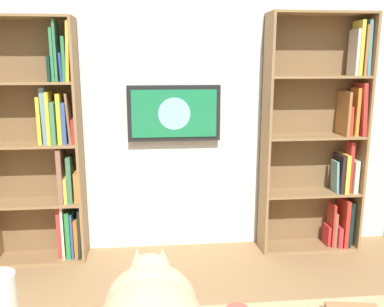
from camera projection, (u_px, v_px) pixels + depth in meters
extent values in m
cube|color=silver|center=(176.00, 100.00, 3.61)|extent=(4.52, 0.06, 2.70)
cube|color=#937047|center=(361.00, 136.00, 3.65)|extent=(0.02, 0.28, 2.08)
cube|color=#937047|center=(266.00, 137.00, 3.56)|extent=(0.02, 0.28, 2.08)
cube|color=brown|center=(308.00, 134.00, 3.74)|extent=(0.89, 0.01, 2.08)
cube|color=#937047|center=(307.00, 246.00, 3.83)|extent=(0.84, 0.27, 0.02)
cube|color=#937047|center=(310.00, 193.00, 3.72)|extent=(0.84, 0.27, 0.02)
cube|color=#937047|center=(314.00, 137.00, 3.61)|extent=(0.84, 0.27, 0.02)
cube|color=#937047|center=(318.00, 77.00, 3.49)|extent=(0.84, 0.27, 0.02)
cube|color=#937047|center=(322.00, 13.00, 3.38)|extent=(0.84, 0.27, 0.02)
cube|color=black|center=(349.00, 222.00, 3.82)|extent=(0.03, 0.13, 0.41)
cube|color=#14292E|center=(346.00, 224.00, 3.82)|extent=(0.02, 0.23, 0.38)
cube|color=red|center=(343.00, 222.00, 3.79)|extent=(0.04, 0.21, 0.44)
cube|color=#C03039|center=(336.00, 234.00, 3.82)|extent=(0.04, 0.21, 0.19)
cube|color=#956747|center=(333.00, 228.00, 3.81)|extent=(0.02, 0.16, 0.32)
cube|color=#AC342A|center=(331.00, 224.00, 3.79)|extent=(0.02, 0.15, 0.40)
cube|color=red|center=(327.00, 235.00, 3.81)|extent=(0.03, 0.14, 0.19)
cube|color=beige|center=(355.00, 176.00, 3.71)|extent=(0.02, 0.12, 0.29)
cube|color=silver|center=(351.00, 175.00, 3.71)|extent=(0.03, 0.20, 0.29)
cube|color=#AE302B|center=(349.00, 166.00, 3.68)|extent=(0.04, 0.12, 0.46)
cube|color=gold|center=(342.00, 172.00, 3.71)|extent=(0.04, 0.24, 0.34)
cube|color=black|center=(338.00, 173.00, 3.70)|extent=(0.03, 0.22, 0.34)
cube|color=#68A3A9|center=(335.00, 176.00, 3.69)|extent=(0.04, 0.13, 0.29)
cube|color=#B0332A|center=(360.00, 109.00, 3.58)|extent=(0.06, 0.20, 0.46)
cube|color=orange|center=(355.00, 112.00, 3.59)|extent=(0.03, 0.15, 0.41)
cube|color=gold|center=(349.00, 125.00, 3.62)|extent=(0.02, 0.12, 0.18)
cube|color=red|center=(346.00, 120.00, 3.61)|extent=(0.03, 0.21, 0.26)
cube|color=#A06B3A|center=(343.00, 113.00, 3.59)|extent=(0.02, 0.24, 0.38)
cube|color=#5A939F|center=(366.00, 48.00, 3.47)|extent=(0.04, 0.15, 0.46)
cube|color=#A26C3D|center=(362.00, 51.00, 3.47)|extent=(0.02, 0.18, 0.41)
cube|color=gold|center=(357.00, 48.00, 3.47)|extent=(0.03, 0.17, 0.45)
cube|color=beige|center=(354.00, 53.00, 3.47)|extent=(0.03, 0.16, 0.38)
cube|color=#937047|center=(79.00, 144.00, 3.41)|extent=(0.02, 0.28, 2.02)
cube|color=brown|center=(37.00, 142.00, 3.51)|extent=(0.77, 0.01, 2.02)
cube|color=#937047|center=(43.00, 257.00, 3.59)|extent=(0.72, 0.27, 0.02)
cube|color=#937047|center=(38.00, 203.00, 3.49)|extent=(0.72, 0.27, 0.02)
cube|color=#937047|center=(33.00, 145.00, 3.38)|extent=(0.72, 0.27, 0.02)
cube|color=#937047|center=(28.00, 83.00, 3.27)|extent=(0.72, 0.27, 0.02)
cube|color=#937047|center=(22.00, 17.00, 3.16)|extent=(0.72, 0.27, 0.02)
cube|color=black|center=(81.00, 231.00, 3.59)|extent=(0.04, 0.21, 0.43)
cube|color=orange|center=(77.00, 237.00, 3.59)|extent=(0.04, 0.15, 0.33)
cube|color=#2D5592|center=(73.00, 234.00, 3.58)|extent=(0.02, 0.19, 0.39)
cube|color=#2C8642|center=(69.00, 234.00, 3.56)|extent=(0.04, 0.14, 0.41)
cube|color=beige|center=(64.00, 231.00, 3.56)|extent=(0.02, 0.16, 0.47)
cube|color=#C03531|center=(61.00, 231.00, 3.57)|extent=(0.04, 0.14, 0.46)
cube|color=orange|center=(77.00, 187.00, 3.47)|extent=(0.04, 0.13, 0.25)
cube|color=#3C714E|center=(70.00, 179.00, 3.45)|extent=(0.04, 0.16, 0.39)
cube|color=gold|center=(67.00, 189.00, 3.49)|extent=(0.03, 0.22, 0.21)
cube|color=#8C604B|center=(62.00, 175.00, 3.45)|extent=(0.04, 0.22, 0.46)
cube|color=#AE2F27|center=(74.00, 131.00, 3.39)|extent=(0.03, 0.18, 0.20)
cube|color=#936A45|center=(69.00, 118.00, 3.35)|extent=(0.04, 0.12, 0.41)
cube|color=#355197|center=(65.00, 123.00, 3.36)|extent=(0.03, 0.18, 0.33)
cube|color=yellow|center=(60.00, 119.00, 3.35)|extent=(0.03, 0.15, 0.41)
cube|color=#417E52|center=(55.00, 123.00, 3.35)|extent=(0.03, 0.21, 0.34)
cube|color=gold|center=(51.00, 118.00, 3.34)|extent=(0.03, 0.21, 0.42)
cube|color=#678FA0|center=(45.00, 116.00, 3.33)|extent=(0.05, 0.14, 0.46)
cube|color=yellow|center=(40.00, 120.00, 3.34)|extent=(0.03, 0.14, 0.38)
cube|color=gold|center=(69.00, 52.00, 3.24)|extent=(0.05, 0.20, 0.46)
cube|color=#33723F|center=(65.00, 59.00, 3.25)|extent=(0.03, 0.19, 0.34)
cube|color=#27468F|center=(62.00, 67.00, 3.25)|extent=(0.03, 0.12, 0.22)
cube|color=#3C7953|center=(57.00, 51.00, 3.22)|extent=(0.02, 0.16, 0.47)
cube|color=#30844D|center=(54.00, 55.00, 3.24)|extent=(0.02, 0.21, 0.41)
cube|color=black|center=(51.00, 69.00, 3.25)|extent=(0.02, 0.22, 0.19)
cube|color=black|center=(174.00, 113.00, 3.55)|extent=(0.80, 0.06, 0.48)
cube|color=#1E7F4C|center=(174.00, 114.00, 3.51)|extent=(0.73, 0.01, 0.41)
cylinder|color=#8CCCEA|center=(174.00, 114.00, 3.51)|extent=(0.28, 0.00, 0.28)
ellipsoid|color=#D1B284|center=(151.00, 306.00, 1.25)|extent=(0.28, 0.28, 0.25)
sphere|color=#D1B284|center=(150.00, 276.00, 1.29)|extent=(0.14, 0.14, 0.14)
cone|color=#D1B284|center=(163.00, 260.00, 1.28)|extent=(0.06, 0.06, 0.08)
cone|color=#D1B284|center=(137.00, 261.00, 1.28)|extent=(0.06, 0.06, 0.08)
cone|color=beige|center=(163.00, 262.00, 1.28)|extent=(0.04, 0.04, 0.05)
cone|color=beige|center=(137.00, 263.00, 1.27)|extent=(0.04, 0.04, 0.05)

